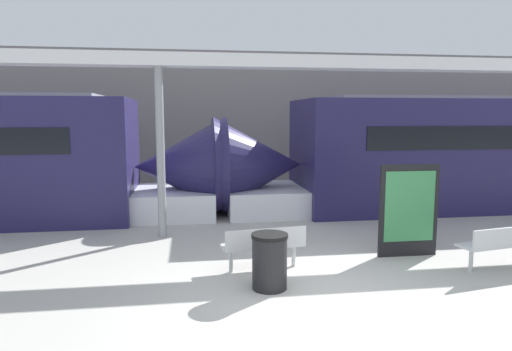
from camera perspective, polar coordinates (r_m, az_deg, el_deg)
The scene contains 8 objects.
ground_plane at distance 6.84m, azimuth 7.75°, elevation -15.48°, with size 60.00×60.00×0.00m, color #B2AFA8.
station_wall at distance 17.08m, azimuth -2.39°, elevation 6.96°, with size 56.00×0.20×5.00m, color gray.
bench_near at distance 7.92m, azimuth 1.02°, elevation -8.51°, with size 1.48×0.63×0.78m.
bench_far at distance 9.15m, azimuth 28.91°, elevation -7.23°, with size 1.82×0.76×0.78m.
trash_bin at distance 7.15m, azimuth 1.70°, elevation -10.65°, with size 0.57×0.57×0.87m.
poster_board at distance 9.10m, azimuth 18.55°, elevation -4.13°, with size 1.16×0.07×1.76m.
support_column_near at distance 10.10m, azimuth -11.84°, elevation 2.69°, with size 0.18×0.18×3.69m, color gray.
canopy_beam at distance 10.13m, azimuth -12.16°, elevation 13.95°, with size 28.00×0.60×0.28m, color silver.
Camera 1 is at (-1.79, -6.04, 2.67)m, focal length 32.00 mm.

